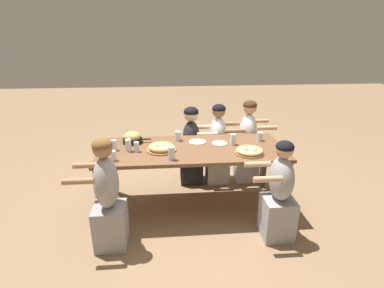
{
  "coord_description": "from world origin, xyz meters",
  "views": [
    {
      "loc": [
        -0.28,
        -3.34,
        2.1
      ],
      "look_at": [
        0.0,
        0.0,
        0.84
      ],
      "focal_mm": 28.0,
      "sensor_mm": 36.0,
      "label": 1
    }
  ],
  "objects_px": {
    "drinking_glass_e": "(128,146)",
    "drinking_glass_h": "(171,154)",
    "skillet_bowl": "(132,138)",
    "drinking_glass_f": "(260,137)",
    "diner_far_center": "(191,148)",
    "drinking_glass_a": "(137,147)",
    "diner_near_right": "(279,195)",
    "empty_plate_a": "(220,143)",
    "drinking_glass_b": "(113,156)",
    "diner_far_right": "(248,144)",
    "drinking_glass_c": "(114,145)",
    "empty_plate_b": "(197,142)",
    "drinking_glass_g": "(178,136)",
    "drinking_glass_d": "(233,140)",
    "pizza_board_main": "(249,151)",
    "diner_near_left": "(108,199)",
    "pizza_board_second": "(161,148)",
    "diner_far_midright": "(218,147)"
  },
  "relations": [
    {
      "from": "drinking_glass_f",
      "to": "diner_far_midright",
      "type": "distance_m",
      "value": 0.74
    },
    {
      "from": "drinking_glass_e",
      "to": "skillet_bowl",
      "type": "bearing_deg",
      "value": 86.2
    },
    {
      "from": "drinking_glass_e",
      "to": "diner_near_right",
      "type": "bearing_deg",
      "value": -21.85
    },
    {
      "from": "pizza_board_second",
      "to": "diner_far_right",
      "type": "distance_m",
      "value": 1.47
    },
    {
      "from": "skillet_bowl",
      "to": "diner_near_right",
      "type": "height_order",
      "value": "diner_near_right"
    },
    {
      "from": "diner_far_midright",
      "to": "diner_near_right",
      "type": "distance_m",
      "value": 1.43
    },
    {
      "from": "empty_plate_a",
      "to": "drinking_glass_f",
      "type": "height_order",
      "value": "drinking_glass_f"
    },
    {
      "from": "diner_far_center",
      "to": "drinking_glass_b",
      "type": "bearing_deg",
      "value": -43.41
    },
    {
      "from": "diner_far_center",
      "to": "diner_near_right",
      "type": "distance_m",
      "value": 1.59
    },
    {
      "from": "drinking_glass_e",
      "to": "drinking_glass_d",
      "type": "bearing_deg",
      "value": 5.16
    },
    {
      "from": "drinking_glass_g",
      "to": "drinking_glass_b",
      "type": "bearing_deg",
      "value": -141.26
    },
    {
      "from": "empty_plate_b",
      "to": "drinking_glass_h",
      "type": "bearing_deg",
      "value": -123.0
    },
    {
      "from": "pizza_board_main",
      "to": "drinking_glass_c",
      "type": "height_order",
      "value": "drinking_glass_c"
    },
    {
      "from": "diner_far_center",
      "to": "empty_plate_b",
      "type": "bearing_deg",
      "value": 4.01
    },
    {
      "from": "pizza_board_second",
      "to": "drinking_glass_a",
      "type": "relative_size",
      "value": 2.99
    },
    {
      "from": "drinking_glass_a",
      "to": "diner_near_right",
      "type": "distance_m",
      "value": 1.67
    },
    {
      "from": "pizza_board_main",
      "to": "pizza_board_second",
      "type": "height_order",
      "value": "pizza_board_second"
    },
    {
      "from": "empty_plate_a",
      "to": "drinking_glass_c",
      "type": "distance_m",
      "value": 1.28
    },
    {
      "from": "drinking_glass_c",
      "to": "empty_plate_b",
      "type": "bearing_deg",
      "value": 10.07
    },
    {
      "from": "drinking_glass_e",
      "to": "diner_far_center",
      "type": "relative_size",
      "value": 0.13
    },
    {
      "from": "empty_plate_b",
      "to": "diner_far_midright",
      "type": "height_order",
      "value": "diner_far_midright"
    },
    {
      "from": "drinking_glass_h",
      "to": "drinking_glass_c",
      "type": "bearing_deg",
      "value": 152.75
    },
    {
      "from": "empty_plate_b",
      "to": "drinking_glass_g",
      "type": "xyz_separation_m",
      "value": [
        -0.24,
        0.09,
        0.05
      ]
    },
    {
      "from": "empty_plate_a",
      "to": "drinking_glass_g",
      "type": "xyz_separation_m",
      "value": [
        -0.51,
        0.17,
        0.05
      ]
    },
    {
      "from": "drinking_glass_b",
      "to": "diner_far_midright",
      "type": "relative_size",
      "value": 0.1
    },
    {
      "from": "drinking_glass_h",
      "to": "diner_near_right",
      "type": "xyz_separation_m",
      "value": [
        1.11,
        -0.35,
        -0.36
      ]
    },
    {
      "from": "empty_plate_a",
      "to": "drinking_glass_d",
      "type": "relative_size",
      "value": 1.38
    },
    {
      "from": "pizza_board_second",
      "to": "diner_far_midright",
      "type": "distance_m",
      "value": 1.13
    },
    {
      "from": "diner_far_center",
      "to": "empty_plate_a",
      "type": "bearing_deg",
      "value": 28.12
    },
    {
      "from": "drinking_glass_g",
      "to": "diner_near_right",
      "type": "relative_size",
      "value": 0.11
    },
    {
      "from": "diner_far_midright",
      "to": "diner_near_right",
      "type": "xyz_separation_m",
      "value": [
        0.42,
        -1.37,
        -0.03
      ]
    },
    {
      "from": "drinking_glass_a",
      "to": "drinking_glass_d",
      "type": "distance_m",
      "value": 1.17
    },
    {
      "from": "empty_plate_b",
      "to": "drinking_glass_c",
      "type": "bearing_deg",
      "value": -169.93
    },
    {
      "from": "drinking_glass_e",
      "to": "diner_far_midright",
      "type": "relative_size",
      "value": 0.12
    },
    {
      "from": "drinking_glass_f",
      "to": "skillet_bowl",
      "type": "bearing_deg",
      "value": 178.06
    },
    {
      "from": "pizza_board_main",
      "to": "drinking_glass_b",
      "type": "xyz_separation_m",
      "value": [
        -1.52,
        -0.07,
        0.03
      ]
    },
    {
      "from": "empty_plate_b",
      "to": "diner_near_right",
      "type": "bearing_deg",
      "value": -48.49
    },
    {
      "from": "drinking_glass_b",
      "to": "diner_near_right",
      "type": "height_order",
      "value": "diner_near_right"
    },
    {
      "from": "diner_near_left",
      "to": "drinking_glass_c",
      "type": "bearing_deg",
      "value": 1.24
    },
    {
      "from": "drinking_glass_f",
      "to": "diner_far_center",
      "type": "bearing_deg",
      "value": 149.3
    },
    {
      "from": "drinking_glass_b",
      "to": "diner_far_right",
      "type": "xyz_separation_m",
      "value": [
        1.76,
        0.98,
        -0.3
      ]
    },
    {
      "from": "pizza_board_second",
      "to": "drinking_glass_b",
      "type": "relative_size",
      "value": 3.1
    },
    {
      "from": "pizza_board_main",
      "to": "diner_far_midright",
      "type": "relative_size",
      "value": 0.28
    },
    {
      "from": "drinking_glass_e",
      "to": "drinking_glass_h",
      "type": "bearing_deg",
      "value": -30.5
    },
    {
      "from": "drinking_glass_b",
      "to": "drinking_glass_d",
      "type": "bearing_deg",
      "value": 14.98
    },
    {
      "from": "drinking_glass_a",
      "to": "drinking_glass_c",
      "type": "bearing_deg",
      "value": 164.98
    },
    {
      "from": "diner_far_midright",
      "to": "diner_near_right",
      "type": "bearing_deg",
      "value": 17.0
    },
    {
      "from": "diner_near_right",
      "to": "pizza_board_second",
      "type": "bearing_deg",
      "value": 62.73
    },
    {
      "from": "diner_near_left",
      "to": "pizza_board_main",
      "type": "bearing_deg",
      "value": -73.74
    },
    {
      "from": "drinking_glass_c",
      "to": "drinking_glass_d",
      "type": "xyz_separation_m",
      "value": [
        1.43,
        0.06,
        -0.0
      ]
    }
  ]
}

